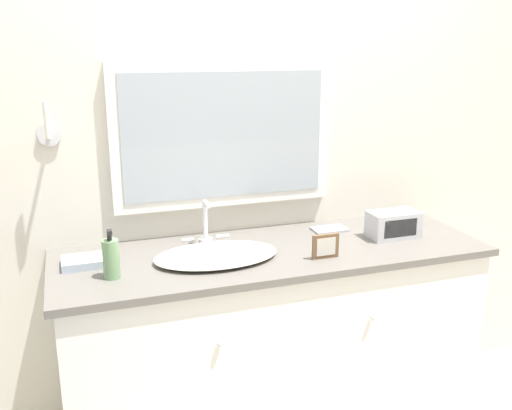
# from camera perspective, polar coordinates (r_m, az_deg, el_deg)

# --- Properties ---
(wall_back) EXTENTS (8.00, 0.18, 2.55)m
(wall_back) POSITION_cam_1_polar(r_m,az_deg,el_deg) (2.60, -0.81, 5.43)
(wall_back) COLOR silver
(wall_back) RESTS_ON ground_plane
(vanity_counter) EXTENTS (1.80, 0.61, 0.92)m
(vanity_counter) POSITION_cam_1_polar(r_m,az_deg,el_deg) (2.59, 1.65, -14.00)
(vanity_counter) COLOR white
(vanity_counter) RESTS_ON ground_plane
(sink_basin) EXTENTS (0.50, 0.36, 0.20)m
(sink_basin) POSITION_cam_1_polar(r_m,az_deg,el_deg) (2.29, -4.04, -4.89)
(sink_basin) COLOR silver
(sink_basin) RESTS_ON vanity_counter
(soap_bottle) EXTENTS (0.06, 0.06, 0.19)m
(soap_bottle) POSITION_cam_1_polar(r_m,az_deg,el_deg) (2.15, -14.30, -5.18)
(soap_bottle) COLOR #709966
(soap_bottle) RESTS_ON vanity_counter
(appliance_box) EXTENTS (0.22, 0.12, 0.12)m
(appliance_box) POSITION_cam_1_polar(r_m,az_deg,el_deg) (2.59, 13.58, -1.91)
(appliance_box) COLOR #BCBCC1
(appliance_box) RESTS_ON vanity_counter
(picture_frame) EXTENTS (0.11, 0.01, 0.10)m
(picture_frame) POSITION_cam_1_polar(r_m,az_deg,el_deg) (2.29, 6.96, -4.12)
(picture_frame) COLOR brown
(picture_frame) RESTS_ON vanity_counter
(hand_towel_near_sink) EXTENTS (0.17, 0.13, 0.03)m
(hand_towel_near_sink) POSITION_cam_1_polar(r_m,az_deg,el_deg) (2.31, -16.78, -5.44)
(hand_towel_near_sink) COLOR #A8B7C6
(hand_towel_near_sink) RESTS_ON vanity_counter
(metal_tray) EXTENTS (0.16, 0.10, 0.01)m
(metal_tray) POSITION_cam_1_polar(r_m,az_deg,el_deg) (2.65, 7.36, -2.42)
(metal_tray) COLOR #ADADB2
(metal_tray) RESTS_ON vanity_counter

